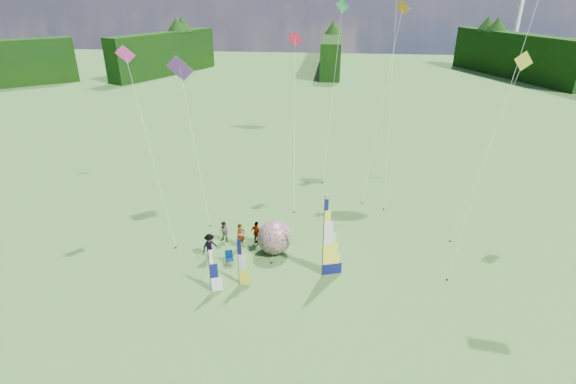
# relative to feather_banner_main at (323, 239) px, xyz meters

# --- Properties ---
(ground) EXTENTS (220.00, 220.00, 0.00)m
(ground) POSITION_rel_feather_banner_main_xyz_m (-1.38, -3.01, -2.80)
(ground) COLOR #538236
(ground) RESTS_ON ground
(treeline_ring) EXTENTS (210.00, 210.00, 8.00)m
(treeline_ring) POSITION_rel_feather_banner_main_xyz_m (-1.38, -3.01, 1.20)
(treeline_ring) COLOR black
(treeline_ring) RESTS_ON ground
(feather_banner_main) EXTENTS (1.46, 0.54, 5.59)m
(feather_banner_main) POSITION_rel_feather_banner_main_xyz_m (0.00, 0.00, 0.00)
(feather_banner_main) COLOR #0E1255
(feather_banner_main) RESTS_ON ground
(side_banner_left) EXTENTS (0.94, 0.21, 3.34)m
(side_banner_left) POSITION_rel_feather_banner_main_xyz_m (-5.24, -1.57, -1.12)
(side_banner_left) COLOR #FFF72E
(side_banner_left) RESTS_ON ground
(side_banner_far) EXTENTS (0.89, 0.44, 3.08)m
(side_banner_far) POSITION_rel_feather_banner_main_xyz_m (-6.80, -2.59, -1.26)
(side_banner_far) COLOR white
(side_banner_far) RESTS_ON ground
(bol_inflatable) EXTENTS (2.45, 2.45, 2.42)m
(bol_inflatable) POSITION_rel_feather_banner_main_xyz_m (-3.52, 2.45, -1.59)
(bol_inflatable) COLOR #06007B
(bol_inflatable) RESTS_ON ground
(spectator_a) EXTENTS (0.80, 0.80, 1.87)m
(spectator_a) POSITION_rel_feather_banner_main_xyz_m (-6.05, 2.87, -1.86)
(spectator_a) COLOR #66594C
(spectator_a) RESTS_ON ground
(spectator_b) EXTENTS (0.89, 0.64, 1.66)m
(spectator_b) POSITION_rel_feather_banner_main_xyz_m (-7.42, 3.47, -1.97)
(spectator_b) COLOR #66594C
(spectator_b) RESTS_ON ground
(spectator_c) EXTENTS (1.11, 1.24, 1.90)m
(spectator_c) POSITION_rel_feather_banner_main_xyz_m (-7.90, 1.20, -1.85)
(spectator_c) COLOR #66594C
(spectator_c) RESTS_ON ground
(spectator_d) EXTENTS (1.13, 0.93, 1.82)m
(spectator_d) POSITION_rel_feather_banner_main_xyz_m (-4.98, 3.49, -1.89)
(spectator_d) COLOR #66594C
(spectator_d) RESTS_ON ground
(camp_chair) EXTENTS (0.74, 0.74, 0.99)m
(camp_chair) POSITION_rel_feather_banner_main_xyz_m (-6.37, 0.55, -2.30)
(camp_chair) COLOR #00173B
(camp_chair) RESTS_ON ground
(kite_whale) EXTENTS (7.17, 15.84, 23.79)m
(kite_whale) POSITION_rel_feather_banner_main_xyz_m (5.10, 16.09, 9.10)
(kite_whale) COLOR black
(kite_whale) RESTS_ON ground
(kite_rainbow_delta) EXTENTS (8.39, 12.00, 12.91)m
(kite_rainbow_delta) POSITION_rel_feather_banner_main_xyz_m (-11.17, 9.53, 3.66)
(kite_rainbow_delta) COLOR red
(kite_rainbow_delta) RESTS_ON ground
(kite_parafoil) EXTENTS (11.14, 12.01, 21.05)m
(kite_parafoil) POSITION_rel_feather_banner_main_xyz_m (10.31, 3.21, 7.73)
(kite_parafoil) COLOR #B8091B
(kite_parafoil) RESTS_ON ground
(small_kite_red) EXTENTS (6.85, 11.41, 14.22)m
(small_kite_red) POSITION_rel_feather_banner_main_xyz_m (-3.17, 13.10, 4.32)
(small_kite_red) COLOR red
(small_kite_red) RESTS_ON ground
(small_kite_orange) EXTENTS (8.05, 10.23, 16.72)m
(small_kite_orange) POSITION_rel_feather_banner_main_xyz_m (4.38, 14.77, 5.56)
(small_kite_orange) COLOR orange
(small_kite_orange) RESTS_ON ground
(small_kite_yellow) EXTENTS (8.93, 9.56, 13.70)m
(small_kite_yellow) POSITION_rel_feather_banner_main_xyz_m (11.64, 8.10, 4.05)
(small_kite_yellow) COLOR yellow
(small_kite_yellow) RESTS_ON ground
(small_kite_pink) EXTENTS (10.10, 10.88, 13.95)m
(small_kite_pink) POSITION_rel_feather_banner_main_xyz_m (-13.16, 5.35, 4.18)
(small_kite_pink) COLOR #D83191
(small_kite_pink) RESTS_ON ground
(small_kite_green) EXTENTS (5.28, 11.69, 16.71)m
(small_kite_green) POSITION_rel_feather_banner_main_xyz_m (-0.05, 19.79, 5.56)
(small_kite_green) COLOR green
(small_kite_green) RESTS_ON ground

